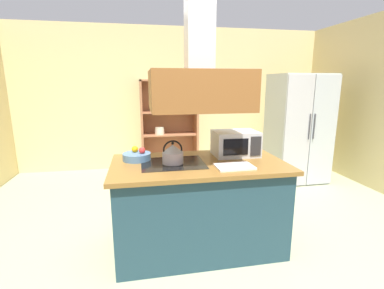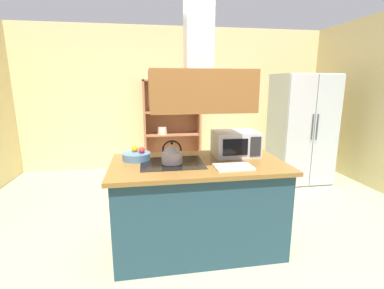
{
  "view_description": "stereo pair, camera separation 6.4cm",
  "coord_description": "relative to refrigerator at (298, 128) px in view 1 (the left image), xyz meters",
  "views": [
    {
      "loc": [
        -0.66,
        -2.54,
        1.65
      ],
      "look_at": [
        -0.11,
        0.36,
        1.0
      ],
      "focal_mm": 26.01,
      "sensor_mm": 36.0,
      "label": 1
    },
    {
      "loc": [
        -0.6,
        -2.55,
        1.65
      ],
      "look_at": [
        -0.11,
        0.36,
        1.0
      ],
      "focal_mm": 26.01,
      "sensor_mm": 36.0,
      "label": 2
    }
  ],
  "objects": [
    {
      "name": "cutting_board",
      "position": [
        -1.81,
        -1.94,
        0.01
      ],
      "size": [
        0.35,
        0.25,
        0.02
      ],
      "primitive_type": "cube",
      "rotation": [
        0.0,
        0.0,
        0.03
      ],
      "color": "white",
      "rests_on": "kitchen_island"
    },
    {
      "name": "range_hood",
      "position": [
        -2.09,
        -1.71,
        0.81
      ],
      "size": [
        0.9,
        0.7,
        1.29
      ],
      "color": "brown"
    },
    {
      "name": "kettle",
      "position": [
        -2.34,
        -1.71,
        0.09
      ],
      "size": [
        0.2,
        0.2,
        0.22
      ],
      "color": "#C1B2BD",
      "rests_on": "kitchen_island"
    },
    {
      "name": "kitchen_island",
      "position": [
        -2.09,
        -1.71,
        -0.45
      ],
      "size": [
        1.68,
        0.93,
        0.9
      ],
      "color": "#203D48",
      "rests_on": "ground"
    },
    {
      "name": "wall_back",
      "position": [
        -1.98,
        1.28,
        0.45
      ],
      "size": [
        6.0,
        0.12,
        2.7
      ],
      "primitive_type": "cube",
      "color": "beige",
      "rests_on": "ground"
    },
    {
      "name": "dish_cabinet",
      "position": [
        -2.09,
        1.06,
        -0.15
      ],
      "size": [
        1.08,
        0.4,
        1.72
      ],
      "color": "#A46542",
      "rests_on": "ground"
    },
    {
      "name": "microwave",
      "position": [
        -1.65,
        -1.52,
        0.13
      ],
      "size": [
        0.46,
        0.35,
        0.26
      ],
      "color": "#B7BABF",
      "rests_on": "kitchen_island"
    },
    {
      "name": "refrigerator",
      "position": [
        0.0,
        0.0,
        0.0
      ],
      "size": [
        0.9,
        0.78,
        1.8
      ],
      "color": "#B9C2B8",
      "rests_on": "ground"
    },
    {
      "name": "fruit_bowl",
      "position": [
        -2.68,
        -1.52,
        0.04
      ],
      "size": [
        0.28,
        0.28,
        0.13
      ],
      "color": "#4C7299",
      "rests_on": "kitchen_island"
    },
    {
      "name": "ground_plane",
      "position": [
        -1.98,
        -1.72,
        -0.9
      ],
      "size": [
        7.8,
        7.8,
        0.0
      ],
      "primitive_type": "plane",
      "color": "gray"
    }
  ]
}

